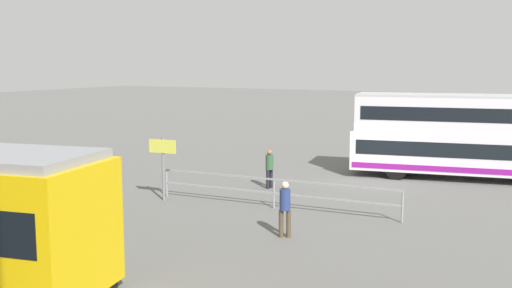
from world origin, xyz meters
name	(u,v)px	position (x,y,z in m)	size (l,w,h in m)	color
ground_plane	(377,179)	(0.00, 0.00, 0.00)	(160.00, 160.00, 0.00)	#61615E
double_decker_bus	(477,136)	(-3.90, -1.92, 1.92)	(11.06, 4.20, 3.75)	silver
pedestrian_near_railing	(269,166)	(3.43, 3.93, 0.92)	(0.39, 0.39, 1.61)	black
pedestrian_crossing	(285,205)	(0.03, 9.96, 0.97)	(0.42, 0.42, 1.69)	#4C3F2D
pedestrian_railing	(274,188)	(1.81, 6.94, 0.75)	(9.11, 0.36, 1.08)	gray
info_sign	(163,157)	(6.03, 7.71, 1.67)	(1.12, 0.16, 2.42)	slate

